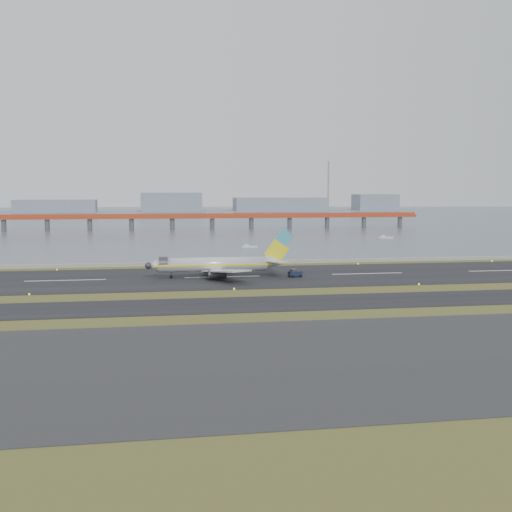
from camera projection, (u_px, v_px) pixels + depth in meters
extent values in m
plane|color=#384117|center=(239.00, 295.00, 139.56)|extent=(1000.00, 1000.00, 0.00)
cube|color=#2C2C2F|center=(298.00, 359.00, 85.62)|extent=(1000.00, 50.00, 0.10)
cube|color=black|center=(248.00, 304.00, 127.79)|extent=(1000.00, 18.00, 0.10)
cube|color=black|center=(223.00, 277.00, 168.97)|extent=(1000.00, 45.00, 0.10)
cube|color=gray|center=(211.00, 263.00, 198.34)|extent=(1000.00, 2.50, 1.00)
cube|color=#445161|center=(167.00, 217.00, 590.64)|extent=(1400.00, 800.00, 1.30)
cube|color=#AA3A1D|center=(212.00, 217.00, 387.35)|extent=(260.00, 5.00, 1.60)
cube|color=#AA3A1D|center=(212.00, 214.00, 387.20)|extent=(260.00, 0.40, 1.40)
cylinder|color=#4C4C51|center=(47.00, 226.00, 371.55)|extent=(2.80, 2.80, 7.00)
cylinder|color=#4C4C51|center=(212.00, 224.00, 387.80)|extent=(2.80, 2.80, 7.00)
cylinder|color=#4C4C51|center=(364.00, 223.00, 404.04)|extent=(2.80, 2.80, 7.00)
cube|color=gray|center=(163.00, 212.00, 747.53)|extent=(1400.00, 80.00, 1.00)
cube|color=gray|center=(56.00, 206.00, 726.54)|extent=(90.00, 35.00, 14.00)
cube|color=gray|center=(171.00, 202.00, 748.14)|extent=(70.00, 35.00, 22.00)
cube|color=gray|center=(280.00, 204.00, 770.43)|extent=(110.00, 35.00, 16.00)
cube|color=gray|center=(375.00, 202.00, 790.54)|extent=(50.00, 35.00, 20.00)
cylinder|color=gray|center=(328.00, 186.00, 778.41)|extent=(1.80, 1.80, 60.00)
cylinder|color=silver|center=(213.00, 264.00, 167.76)|extent=(28.00, 3.80, 3.80)
cone|color=silver|center=(153.00, 266.00, 165.12)|extent=(3.20, 3.80, 3.80)
cone|color=silver|center=(274.00, 262.00, 170.47)|extent=(5.00, 3.80, 3.80)
cube|color=yellow|center=(214.00, 265.00, 165.88)|extent=(31.00, 0.06, 0.45)
cube|color=yellow|center=(213.00, 264.00, 169.64)|extent=(31.00, 0.06, 0.45)
cube|color=silver|center=(226.00, 271.00, 159.87)|extent=(11.31, 15.89, 1.66)
cube|color=silver|center=(218.00, 263.00, 176.54)|extent=(11.31, 15.89, 1.66)
cylinder|color=#333237|center=(218.00, 274.00, 162.15)|extent=(4.20, 2.10, 2.10)
cylinder|color=#333237|center=(213.00, 269.00, 173.91)|extent=(4.20, 2.10, 2.10)
cube|color=yellow|center=(277.00, 251.00, 170.32)|extent=(6.80, 0.35, 6.85)
cube|color=#43A4C0|center=(284.00, 237.00, 170.27)|extent=(4.85, 0.37, 4.90)
cube|color=silver|center=(278.00, 262.00, 166.75)|extent=(5.64, 6.80, 0.22)
cube|color=silver|center=(272.00, 259.00, 174.20)|extent=(5.64, 6.80, 0.22)
cylinder|color=black|center=(171.00, 277.00, 166.20)|extent=(0.80, 0.28, 0.80)
cylinder|color=black|center=(220.00, 277.00, 165.56)|extent=(1.00, 0.38, 1.00)
cylinder|color=black|center=(218.00, 274.00, 171.05)|extent=(1.00, 0.38, 1.00)
cube|color=#131D34|center=(295.00, 274.00, 168.74)|extent=(3.66, 2.43, 1.28)
cube|color=#333237|center=(294.00, 271.00, 168.52)|extent=(1.72, 1.81, 0.74)
cylinder|color=black|center=(292.00, 276.00, 167.62)|extent=(0.79, 0.43, 0.74)
cylinder|color=black|center=(290.00, 276.00, 169.22)|extent=(0.79, 0.43, 0.74)
cylinder|color=black|center=(300.00, 276.00, 168.38)|extent=(0.79, 0.43, 0.74)
cylinder|color=black|center=(298.00, 275.00, 169.98)|extent=(0.79, 0.43, 0.74)
cube|color=silver|center=(249.00, 247.00, 258.54)|extent=(6.38, 2.07, 0.82)
cube|color=silver|center=(246.00, 245.00, 258.25)|extent=(1.83, 1.47, 0.82)
cube|color=silver|center=(386.00, 238.00, 310.91)|extent=(7.13, 3.50, 0.88)
cube|color=silver|center=(383.00, 236.00, 310.88)|extent=(2.23, 1.93, 0.88)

